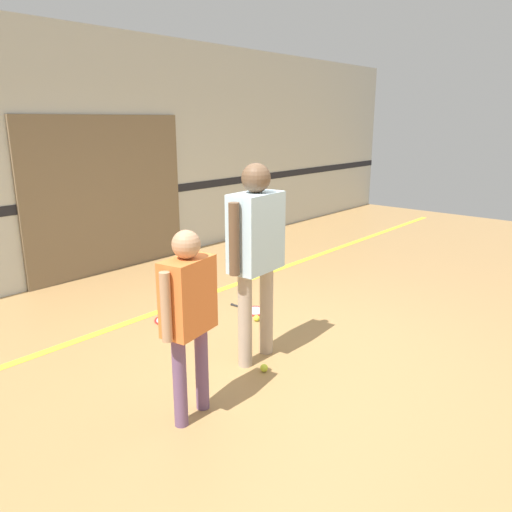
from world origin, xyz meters
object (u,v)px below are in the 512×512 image
object	(u,v)px
racket_second_spare	(170,320)
tennis_ball_near_instructor	(264,368)
person_student_left	(188,306)
person_instructor	(256,242)
racket_spare_on_floor	(253,311)
tennis_ball_by_spare_racket	(257,318)

from	to	relation	value
racket_second_spare	tennis_ball_near_instructor	bearing A→B (deg)	7.72
person_student_left	tennis_ball_near_instructor	world-z (taller)	person_student_left
person_instructor	racket_spare_on_floor	world-z (taller)	person_instructor
person_instructor	tennis_ball_by_spare_racket	bearing A→B (deg)	35.96
tennis_ball_near_instructor	tennis_ball_by_spare_racket	xyz separation A→B (m)	(0.78, 0.76, 0.00)
racket_second_spare	tennis_ball_near_instructor	distance (m)	1.46
racket_spare_on_floor	tennis_ball_near_instructor	size ratio (longest dim) A/B	7.39
racket_spare_on_floor	tennis_ball_by_spare_racket	world-z (taller)	tennis_ball_by_spare_racket
person_student_left	tennis_ball_by_spare_racket	size ratio (longest dim) A/B	20.73
racket_spare_on_floor	racket_second_spare	distance (m)	0.92
person_student_left	tennis_ball_near_instructor	xyz separation A→B (m)	(0.84, 0.03, -0.81)
person_instructor	tennis_ball_by_spare_racket	xyz separation A→B (m)	(0.65, 0.55, -1.03)
person_instructor	person_student_left	world-z (taller)	person_instructor
person_student_left	tennis_ball_by_spare_racket	world-z (taller)	person_student_left
person_instructor	tennis_ball_near_instructor	bearing A→B (deg)	-127.97
racket_spare_on_floor	tennis_ball_by_spare_racket	size ratio (longest dim) A/B	7.39
person_student_left	person_instructor	bearing A→B (deg)	3.67
racket_spare_on_floor	tennis_ball_near_instructor	xyz separation A→B (m)	(-0.96, -0.97, 0.02)
tennis_ball_by_spare_racket	racket_spare_on_floor	bearing A→B (deg)	49.23
person_instructor	racket_second_spare	world-z (taller)	person_instructor
racket_spare_on_floor	racket_second_spare	xyz separation A→B (m)	(-0.78, 0.48, -0.00)
person_instructor	person_student_left	distance (m)	1.03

